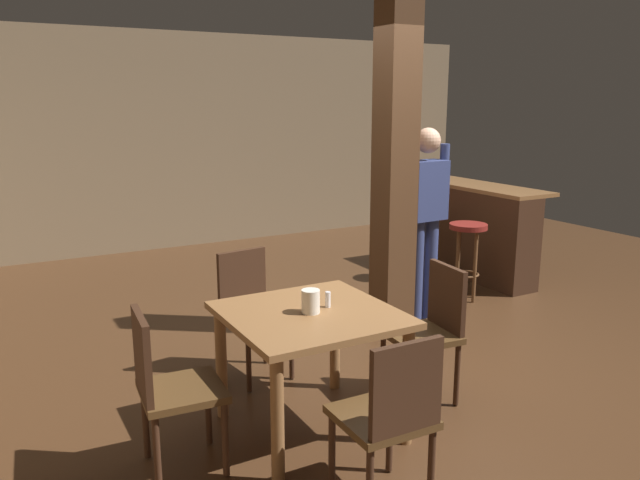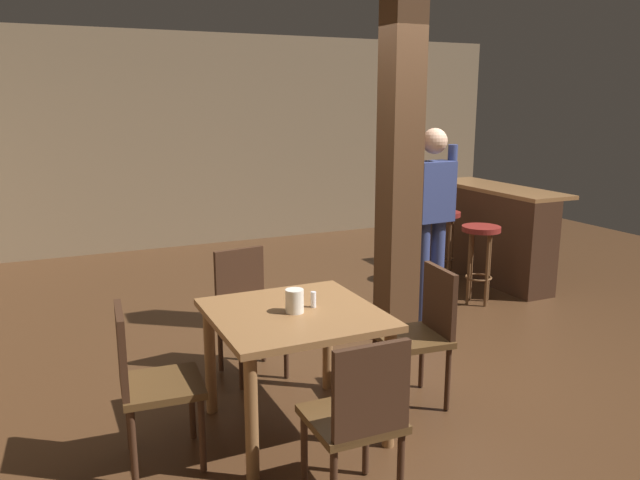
# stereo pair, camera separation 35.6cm
# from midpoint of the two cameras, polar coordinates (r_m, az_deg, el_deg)

# --- Properties ---
(ground_plane) EXTENTS (10.80, 10.80, 0.00)m
(ground_plane) POSITION_cam_midpoint_polar(r_m,az_deg,el_deg) (5.02, 6.53, -10.16)
(ground_plane) COLOR #422816
(wall_back) EXTENTS (8.00, 0.10, 2.80)m
(wall_back) POSITION_cam_midpoint_polar(r_m,az_deg,el_deg) (8.70, -10.85, 8.91)
(wall_back) COLOR #756047
(wall_back) RESTS_ON ground_plane
(pillar) EXTENTS (0.28, 0.28, 2.80)m
(pillar) POSITION_cam_midpoint_polar(r_m,az_deg,el_deg) (5.10, 4.87, 6.54)
(pillar) COLOR #4C301C
(pillar) RESTS_ON ground_plane
(dining_table) EXTENTS (0.96, 0.96, 0.74)m
(dining_table) POSITION_cam_midpoint_polar(r_m,az_deg,el_deg) (3.68, -3.70, -8.39)
(dining_table) COLOR brown
(dining_table) RESTS_ON ground_plane
(chair_south) EXTENTS (0.43, 0.43, 0.89)m
(chair_south) POSITION_cam_midpoint_polar(r_m,az_deg,el_deg) (3.04, 3.04, -15.58)
(chair_south) COLOR #4C3319
(chair_south) RESTS_ON ground_plane
(chair_west) EXTENTS (0.45, 0.45, 0.89)m
(chair_west) POSITION_cam_midpoint_polar(r_m,az_deg,el_deg) (3.45, -16.77, -12.49)
(chair_west) COLOR #4C3319
(chair_west) RESTS_ON ground_plane
(chair_north) EXTENTS (0.47, 0.47, 0.89)m
(chair_north) POSITION_cam_midpoint_polar(r_m,az_deg,el_deg) (4.49, -8.62, -6.12)
(chair_north) COLOR #4C3319
(chair_north) RESTS_ON ground_plane
(chair_east) EXTENTS (0.46, 0.46, 0.89)m
(chair_east) POSITION_cam_midpoint_polar(r_m,az_deg,el_deg) (4.13, 7.65, -7.78)
(chair_east) COLOR #4C3319
(chair_east) RESTS_ON ground_plane
(napkin_cup) EXTENTS (0.11, 0.11, 0.14)m
(napkin_cup) POSITION_cam_midpoint_polar(r_m,az_deg,el_deg) (3.60, -3.71, -5.65)
(napkin_cup) COLOR silver
(napkin_cup) RESTS_ON dining_table
(salt_shaker) EXTENTS (0.03, 0.03, 0.09)m
(salt_shaker) POSITION_cam_midpoint_polar(r_m,az_deg,el_deg) (3.69, -2.05, -5.49)
(salt_shaker) COLOR silver
(salt_shaker) RESTS_ON dining_table
(standing_person) EXTENTS (0.47, 0.22, 1.72)m
(standing_person) POSITION_cam_midpoint_polar(r_m,az_deg,el_deg) (5.33, 7.73, 2.42)
(standing_person) COLOR navy
(standing_person) RESTS_ON ground_plane
(bar_counter) EXTENTS (0.56, 1.70, 1.02)m
(bar_counter) POSITION_cam_midpoint_polar(r_m,az_deg,el_deg) (7.13, 12.29, 0.90)
(bar_counter) COLOR brown
(bar_counter) RESTS_ON ground_plane
(bar_stool_near) EXTENTS (0.37, 0.37, 0.77)m
(bar_stool_near) POSITION_cam_midpoint_polar(r_m,az_deg,el_deg) (6.21, 11.75, -0.24)
(bar_stool_near) COLOR maroon
(bar_stool_near) RESTS_ON ground_plane
(bar_stool_mid) EXTENTS (0.34, 0.34, 0.78)m
(bar_stool_mid) POSITION_cam_midpoint_polar(r_m,az_deg,el_deg) (6.83, 8.40, 1.06)
(bar_stool_mid) COLOR maroon
(bar_stool_mid) RESTS_ON ground_plane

